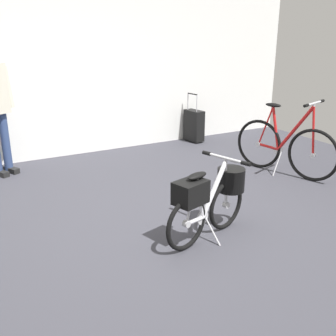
% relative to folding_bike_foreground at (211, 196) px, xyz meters
% --- Properties ---
extents(ground_plane, '(7.72, 7.72, 0.00)m').
position_rel_folding_bike_foreground_xyz_m(ground_plane, '(-0.26, 0.28, -0.40)').
color(ground_plane, '#38383F').
extents(back_wall, '(7.72, 0.10, 2.73)m').
position_rel_folding_bike_foreground_xyz_m(back_wall, '(-0.26, 3.22, 0.97)').
color(back_wall, white).
rests_on(back_wall, ground_plane).
extents(folding_bike_foreground, '(1.01, 0.53, 0.74)m').
position_rel_folding_bike_foreground_xyz_m(folding_bike_foreground, '(0.00, 0.00, 0.00)').
color(folding_bike_foreground, black).
rests_on(folding_bike_foreground, ground_plane).
extents(display_bike_left, '(0.61, 1.39, 1.00)m').
position_rel_folding_bike_foreground_xyz_m(display_bike_left, '(1.83, 0.97, -0.02)').
color(display_bike_left, black).
rests_on(display_bike_left, ground_plane).
extents(rolling_suitcase, '(0.23, 0.38, 0.83)m').
position_rel_folding_bike_foreground_xyz_m(rolling_suitcase, '(1.67, 2.94, -0.12)').
color(rolling_suitcase, black).
rests_on(rolling_suitcase, ground_plane).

